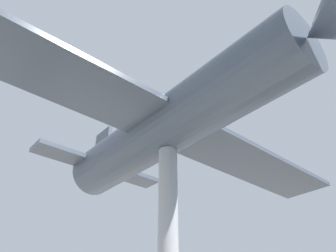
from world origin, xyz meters
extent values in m
cylinder|color=#4C5666|center=(0.00, 0.00, 7.47)|extent=(3.95, 10.29, 1.87)
cube|color=#4C5666|center=(0.00, 0.00, 7.47)|extent=(17.88, 5.92, 0.18)
cube|color=#4C5666|center=(-0.93, -4.36, 7.61)|extent=(5.78, 2.17, 0.18)
cube|color=#4C5666|center=(-0.93, -4.36, 8.51)|extent=(0.41, 1.11, 1.71)
cone|color=#4C5666|center=(1.17, 5.45, 7.47)|extent=(1.77, 1.33, 1.59)
camera|label=1|loc=(7.33, 5.61, 1.51)|focal=35.00mm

